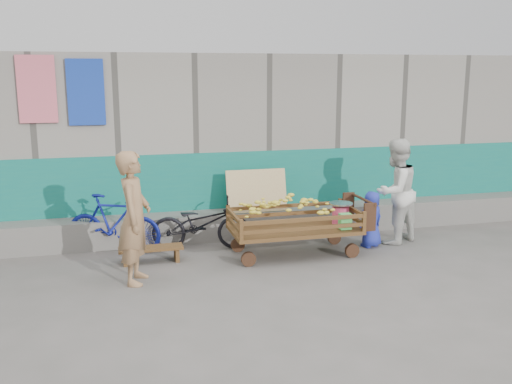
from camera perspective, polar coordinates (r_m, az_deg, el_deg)
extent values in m
plane|color=#595651|center=(7.41, 2.17, -9.47)|extent=(80.00, 80.00, 0.00)
cube|color=gray|center=(10.95, -3.95, 5.58)|extent=(12.00, 3.00, 3.00)
cube|color=#117169|center=(9.61, -2.22, -0.12)|extent=(12.00, 0.03, 1.40)
cube|color=slate|center=(9.50, -1.89, -3.20)|extent=(12.00, 0.50, 0.45)
cube|color=tan|center=(9.31, 0.06, 0.13)|extent=(1.00, 0.19, 0.68)
cube|color=#E6687A|center=(9.22, -21.07, 9.57)|extent=(0.55, 0.03, 1.00)
cube|color=#1B3EAC|center=(9.17, -16.65, 9.54)|extent=(0.55, 0.03, 1.00)
cube|color=#533517|center=(8.56, 3.85, -3.73)|extent=(1.90, 0.95, 0.05)
cylinder|color=#341F10|center=(8.12, -0.75, -6.73)|extent=(0.21, 0.06, 0.21)
cube|color=#533517|center=(7.86, -1.50, -3.81)|extent=(0.05, 0.05, 0.30)
cylinder|color=#341F10|center=(8.76, -1.84, -5.32)|extent=(0.21, 0.06, 0.21)
cube|color=#533517|center=(8.70, -2.82, -2.28)|extent=(0.05, 0.05, 0.30)
cylinder|color=#341F10|center=(8.61, 9.59, -5.80)|extent=(0.21, 0.06, 0.21)
cube|color=#533517|center=(8.45, 10.74, -2.90)|extent=(0.05, 0.05, 0.30)
cylinder|color=#341F10|center=(9.22, 7.83, -4.55)|extent=(0.21, 0.06, 0.21)
cube|color=#533517|center=(9.24, 8.41, -1.56)|extent=(0.05, 0.05, 0.30)
cube|color=#533517|center=(8.12, 4.84, -3.65)|extent=(1.84, 0.04, 0.05)
cube|color=#533517|center=(8.09, 4.86, -2.78)|extent=(1.84, 0.04, 0.05)
cube|color=#533517|center=(8.94, 2.96, -2.18)|extent=(1.84, 0.04, 0.05)
cube|color=#533517|center=(8.91, 2.97, -1.39)|extent=(1.84, 0.04, 0.05)
cube|color=#533517|center=(8.29, -2.19, -3.29)|extent=(0.04, 0.89, 0.05)
cube|color=#533517|center=(8.26, -2.20, -2.44)|extent=(0.04, 0.89, 0.05)
cube|color=#533517|center=(8.85, 9.52, -2.47)|extent=(0.04, 0.89, 0.05)
cube|color=#533517|center=(8.82, 9.54, -1.67)|extent=(0.04, 0.89, 0.05)
cylinder|color=#341F10|center=(8.87, 10.70, -0.73)|extent=(0.04, 0.84, 0.04)
cube|color=#341F10|center=(9.22, 9.21, -1.33)|extent=(0.19, 0.04, 0.42)
cube|color=#341F10|center=(8.54, 11.31, -2.48)|extent=(0.19, 0.04, 0.42)
ellipsoid|color=yellow|center=(8.46, 3.19, -2.10)|extent=(1.37, 0.74, 0.46)
cylinder|color=#FF4C7E|center=(8.77, 8.45, -2.35)|extent=(0.25, 0.25, 0.27)
cylinder|color=silver|center=(8.74, 8.48, -1.41)|extent=(0.03, 0.03, 0.06)
cylinder|color=silver|center=(8.73, 8.49, -1.14)|extent=(0.36, 0.36, 0.02)
cube|color=#53D661|center=(8.49, 8.89, -2.91)|extent=(0.17, 0.13, 0.23)
cube|color=#533517|center=(8.39, -10.47, -5.55)|extent=(0.92, 0.28, 0.04)
cube|color=#533517|center=(8.41, -12.95, -6.47)|extent=(0.06, 0.26, 0.18)
cube|color=#533517|center=(8.45, -7.94, -6.18)|extent=(0.06, 0.26, 0.18)
imported|color=#9E754E|center=(7.49, -12.07, -2.53)|extent=(0.55, 0.71, 1.73)
imported|color=silver|center=(9.33, 13.75, 0.07)|extent=(1.01, 0.93, 1.68)
imported|color=#2431AA|center=(9.11, 11.48, -2.68)|extent=(0.51, 0.42, 0.89)
imported|color=black|center=(8.86, -5.48, -3.19)|extent=(1.60, 0.82, 0.80)
imported|color=navy|center=(8.94, -14.03, -3.05)|extent=(1.53, 1.00, 0.90)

